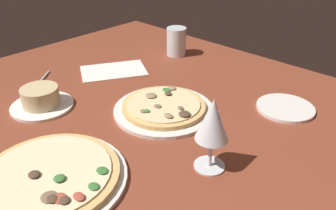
% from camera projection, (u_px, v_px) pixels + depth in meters
% --- Properties ---
extents(dining_table, '(1.50, 1.10, 0.04)m').
position_uv_depth(dining_table, '(172.00, 124.00, 0.92)').
color(dining_table, brown).
rests_on(dining_table, ground).
extents(pizza_main, '(0.27, 0.27, 0.03)m').
position_uv_depth(pizza_main, '(164.00, 108.00, 0.93)').
color(pizza_main, silver).
rests_on(pizza_main, dining_table).
extents(pizza_side, '(0.31, 0.31, 0.03)m').
position_uv_depth(pizza_side, '(50.00, 177.00, 0.69)').
color(pizza_side, silver).
rests_on(pizza_side, dining_table).
extents(ramekin_on_saucer, '(0.17, 0.17, 0.06)m').
position_uv_depth(ramekin_on_saucer, '(41.00, 99.00, 0.95)').
color(ramekin_on_saucer, white).
rests_on(ramekin_on_saucer, dining_table).
extents(wine_glass_far, '(0.07, 0.07, 0.16)m').
position_uv_depth(wine_glass_far, '(213.00, 122.00, 0.68)').
color(wine_glass_far, silver).
rests_on(wine_glass_far, dining_table).
extents(water_glass, '(0.07, 0.07, 0.10)m').
position_uv_depth(water_glass, '(176.00, 43.00, 1.29)').
color(water_glass, silver).
rests_on(water_glass, dining_table).
extents(side_plate, '(0.16, 0.16, 0.01)m').
position_uv_depth(side_plate, '(285.00, 108.00, 0.95)').
color(side_plate, silver).
rests_on(side_plate, dining_table).
extents(paper_menu, '(0.23, 0.25, 0.00)m').
position_uv_depth(paper_menu, '(114.00, 71.00, 1.17)').
color(paper_menu, white).
rests_on(paper_menu, dining_table).
extents(spoon, '(0.09, 0.09, 0.01)m').
position_uv_depth(spoon, '(41.00, 81.00, 1.10)').
color(spoon, silver).
rests_on(spoon, dining_table).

